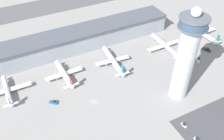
{
  "coord_description": "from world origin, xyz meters",
  "views": [
    {
      "loc": [
        -44.9,
        -117.53,
        135.79
      ],
      "look_at": [
        21.29,
        12.4,
        13.33
      ],
      "focal_mm": 40.0,
      "sensor_mm": 36.0,
      "label": 1
    }
  ],
  "objects_px": {
    "car_red_hatchback": "(197,140)",
    "airplane_gate_delta": "(113,60)",
    "service_truck_fuel": "(207,49)",
    "car_green_van": "(184,125)",
    "airplane_gate_charlie": "(64,74)",
    "airplane_gate_echo": "(165,45)",
    "service_truck_catering": "(54,102)",
    "control_tower": "(186,56)",
    "airplane_gate_foxtrot": "(202,33)",
    "service_truck_baggage": "(198,60)",
    "airplane_gate_bravo": "(7,91)"
  },
  "relations": [
    {
      "from": "control_tower",
      "to": "airplane_gate_echo",
      "type": "relative_size",
      "value": 1.74
    },
    {
      "from": "airplane_gate_charlie",
      "to": "car_green_van",
      "type": "bearing_deg",
      "value": -56.04
    },
    {
      "from": "airplane_gate_bravo",
      "to": "service_truck_fuel",
      "type": "bearing_deg",
      "value": -8.17
    },
    {
      "from": "car_green_van",
      "to": "car_red_hatchback",
      "type": "height_order",
      "value": "car_red_hatchback"
    },
    {
      "from": "airplane_gate_bravo",
      "to": "airplane_gate_foxtrot",
      "type": "relative_size",
      "value": 0.87
    },
    {
      "from": "airplane_gate_bravo",
      "to": "airplane_gate_charlie",
      "type": "height_order",
      "value": "airplane_gate_charlie"
    },
    {
      "from": "airplane_gate_delta",
      "to": "airplane_gate_echo",
      "type": "distance_m",
      "value": 53.88
    },
    {
      "from": "airplane_gate_echo",
      "to": "airplane_gate_foxtrot",
      "type": "distance_m",
      "value": 45.29
    },
    {
      "from": "service_truck_catering",
      "to": "airplane_gate_foxtrot",
      "type": "bearing_deg",
      "value": 7.24
    },
    {
      "from": "control_tower",
      "to": "car_red_hatchback",
      "type": "height_order",
      "value": "control_tower"
    },
    {
      "from": "service_truck_baggage",
      "to": "car_red_hatchback",
      "type": "xyz_separation_m",
      "value": [
        -57.55,
        -62.82,
        -0.44
      ]
    },
    {
      "from": "airplane_gate_bravo",
      "to": "service_truck_baggage",
      "type": "relative_size",
      "value": 4.92
    },
    {
      "from": "service_truck_fuel",
      "to": "car_green_van",
      "type": "relative_size",
      "value": 2.02
    },
    {
      "from": "control_tower",
      "to": "service_truck_catering",
      "type": "relative_size",
      "value": 11.8
    },
    {
      "from": "airplane_gate_echo",
      "to": "car_red_hatchback",
      "type": "relative_size",
      "value": 9.14
    },
    {
      "from": "service_truck_fuel",
      "to": "car_red_hatchback",
      "type": "height_order",
      "value": "service_truck_fuel"
    },
    {
      "from": "airplane_gate_echo",
      "to": "airplane_gate_foxtrot",
      "type": "xyz_separation_m",
      "value": [
        45.28,
        0.91,
        -0.11
      ]
    },
    {
      "from": "airplane_gate_foxtrot",
      "to": "car_red_hatchback",
      "type": "xyz_separation_m",
      "value": [
        -86.78,
        -92.01,
        -3.58
      ]
    },
    {
      "from": "service_truck_fuel",
      "to": "car_red_hatchback",
      "type": "distance_m",
      "value": 103.82
    },
    {
      "from": "service_truck_fuel",
      "to": "airplane_gate_echo",
      "type": "bearing_deg",
      "value": 149.9
    },
    {
      "from": "car_red_hatchback",
      "to": "airplane_gate_delta",
      "type": "bearing_deg",
      "value": 97.61
    },
    {
      "from": "control_tower",
      "to": "service_truck_catering",
      "type": "distance_m",
      "value": 98.77
    },
    {
      "from": "control_tower",
      "to": "service_truck_catering",
      "type": "bearing_deg",
      "value": 158.96
    },
    {
      "from": "airplane_gate_charlie",
      "to": "car_red_hatchback",
      "type": "bearing_deg",
      "value": -59.84
    },
    {
      "from": "service_truck_fuel",
      "to": "car_red_hatchback",
      "type": "bearing_deg",
      "value": -136.43
    },
    {
      "from": "airplane_gate_charlie",
      "to": "service_truck_catering",
      "type": "distance_m",
      "value": 28.54
    },
    {
      "from": "service_truck_catering",
      "to": "control_tower",
      "type": "bearing_deg",
      "value": -21.04
    },
    {
      "from": "service_truck_fuel",
      "to": "car_green_van",
      "type": "bearing_deg",
      "value": -141.98
    },
    {
      "from": "airplane_gate_echo",
      "to": "service_truck_fuel",
      "type": "bearing_deg",
      "value": -30.1
    },
    {
      "from": "airplane_gate_charlie",
      "to": "airplane_gate_delta",
      "type": "bearing_deg",
      "value": -3.66
    },
    {
      "from": "airplane_gate_charlie",
      "to": "airplane_gate_bravo",
      "type": "bearing_deg",
      "value": 178.13
    },
    {
      "from": "car_green_van",
      "to": "car_red_hatchback",
      "type": "distance_m",
      "value": 12.87
    },
    {
      "from": "control_tower",
      "to": "airplane_gate_charlie",
      "type": "xyz_separation_m",
      "value": [
        -70.19,
        56.53,
        -31.48
      ]
    },
    {
      "from": "airplane_gate_bravo",
      "to": "car_red_hatchback",
      "type": "height_order",
      "value": "airplane_gate_bravo"
    },
    {
      "from": "car_green_van",
      "to": "airplane_gate_delta",
      "type": "bearing_deg",
      "value": 98.92
    },
    {
      "from": "car_green_van",
      "to": "service_truck_baggage",
      "type": "bearing_deg",
      "value": 41.02
    },
    {
      "from": "airplane_gate_bravo",
      "to": "service_truck_baggage",
      "type": "distance_m",
      "value": 160.76
    },
    {
      "from": "service_truck_fuel",
      "to": "service_truck_baggage",
      "type": "relative_size",
      "value": 1.15
    },
    {
      "from": "airplane_gate_bravo",
      "to": "airplane_gate_delta",
      "type": "xyz_separation_m",
      "value": [
        87.23,
        -4.19,
        0.74
      ]
    },
    {
      "from": "airplane_gate_delta",
      "to": "car_green_van",
      "type": "height_order",
      "value": "airplane_gate_delta"
    },
    {
      "from": "service_truck_baggage",
      "to": "car_green_van",
      "type": "relative_size",
      "value": 1.76
    },
    {
      "from": "control_tower",
      "to": "service_truck_fuel",
      "type": "bearing_deg",
      "value": 28.57
    },
    {
      "from": "control_tower",
      "to": "airplane_gate_echo",
      "type": "height_order",
      "value": "control_tower"
    },
    {
      "from": "airplane_gate_charlie",
      "to": "service_truck_baggage",
      "type": "xyz_separation_m",
      "value": [
        112.88,
        -32.4,
        -3.08
      ]
    },
    {
      "from": "airplane_gate_charlie",
      "to": "service_truck_catering",
      "type": "relative_size",
      "value": 5.66
    },
    {
      "from": "airplane_gate_foxtrot",
      "to": "car_green_van",
      "type": "xyz_separation_m",
      "value": [
        -86.65,
        -79.15,
        -3.59
      ]
    },
    {
      "from": "control_tower",
      "to": "service_truck_baggage",
      "type": "bearing_deg",
      "value": 29.47
    },
    {
      "from": "control_tower",
      "to": "airplane_gate_delta",
      "type": "distance_m",
      "value": 67.83
    },
    {
      "from": "airplane_gate_delta",
      "to": "service_truck_baggage",
      "type": "height_order",
      "value": "airplane_gate_delta"
    },
    {
      "from": "airplane_gate_charlie",
      "to": "airplane_gate_foxtrot",
      "type": "relative_size",
      "value": 0.83
    }
  ]
}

